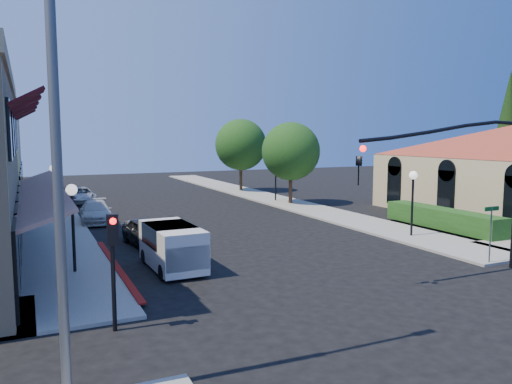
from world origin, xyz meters
name	(u,v)px	position (x,y,z in m)	size (l,w,h in m)	color
ground	(379,306)	(0.00, 0.00, 0.00)	(120.00, 120.00, 0.00)	black
sidewalk_left	(48,209)	(-8.75, 27.00, 0.06)	(3.50, 50.00, 0.12)	gray
sidewalk_right	(263,197)	(8.75, 27.00, 0.06)	(3.50, 50.00, 0.12)	gray
curb_red_strip	(117,270)	(-6.90, 8.00, 0.00)	(0.25, 10.00, 0.06)	maroon
hedge	(442,230)	(11.70, 9.00, 0.00)	(1.40, 8.00, 1.10)	#1B4614
conifer_far	(508,125)	(28.00, 18.00, 6.36)	(3.20, 3.20, 11.00)	#312213
street_tree_a	(291,151)	(8.80, 22.00, 4.19)	(4.56, 4.56, 6.48)	#312213
street_tree_b	(241,145)	(8.80, 32.00, 4.54)	(4.94, 4.94, 7.02)	#312213
signal_mast_arm	(479,171)	(5.86, 1.50, 4.09)	(8.01, 0.39, 6.00)	black
secondary_signal	(113,250)	(-8.00, 1.41, 2.32)	(0.28, 0.42, 3.32)	black
cobra_streetlight	(75,144)	(-9.15, -2.00, 5.27)	(3.60, 0.25, 9.31)	#595B5E
street_name_sign	(491,225)	(7.50, 2.20, 1.70)	(0.80, 0.06, 2.50)	#595B5E
lamppost_left_near	(72,206)	(-8.50, 8.00, 2.74)	(0.44, 0.44, 3.57)	black
lamppost_left_far	(53,178)	(-8.50, 22.00, 2.74)	(0.44, 0.44, 3.57)	black
lamppost_right_near	(413,187)	(8.50, 8.00, 2.74)	(0.44, 0.44, 3.57)	black
lamppost_right_far	(276,169)	(8.50, 24.00, 2.74)	(0.44, 0.44, 3.57)	black
white_van	(172,244)	(-4.80, 7.13, 1.04)	(1.89, 4.10, 1.80)	silver
parked_car_a	(146,232)	(-4.80, 12.00, 0.67)	(1.59, 3.96, 1.35)	black
parked_car_b	(142,231)	(-4.80, 13.00, 0.53)	(1.12, 3.21, 1.06)	#ACAFB2
parked_car_c	(96,212)	(-6.20, 20.00, 0.66)	(1.86, 4.57, 1.33)	beige
parked_car_d	(80,195)	(-6.20, 29.82, 0.64)	(2.12, 4.60, 1.28)	#B6B9BC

